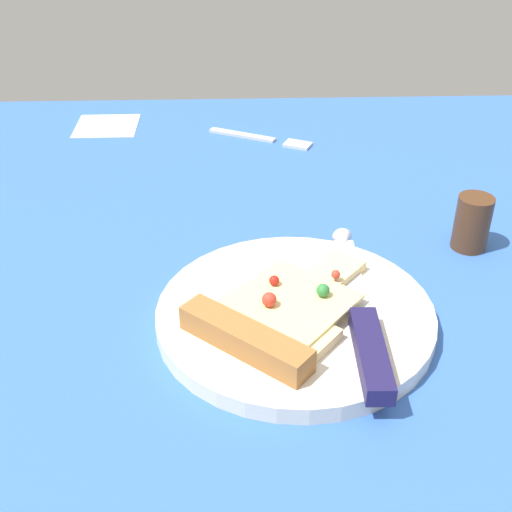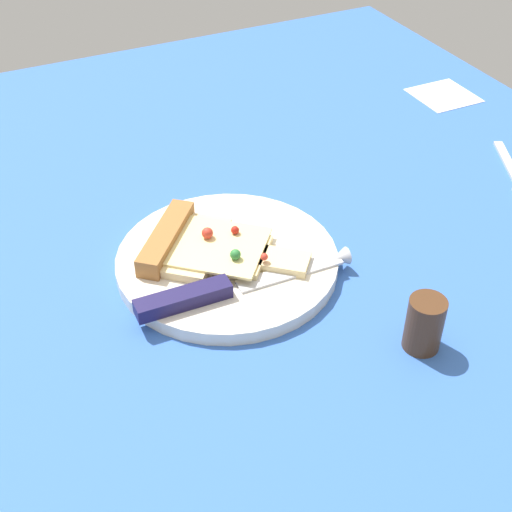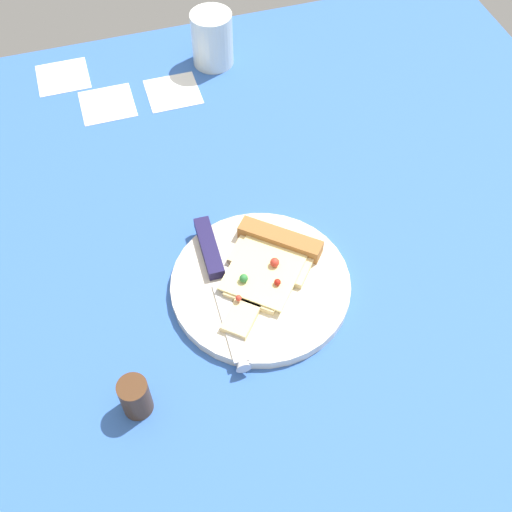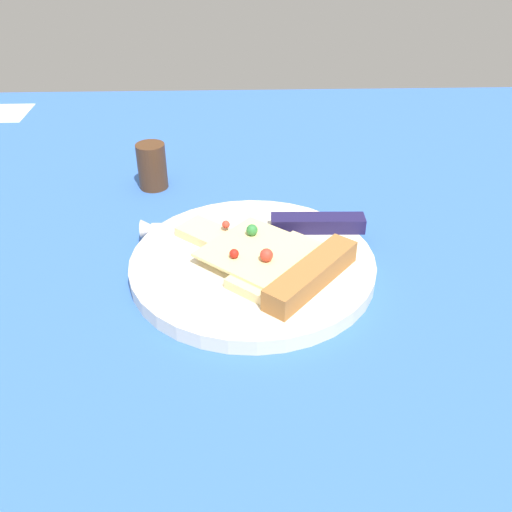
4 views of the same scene
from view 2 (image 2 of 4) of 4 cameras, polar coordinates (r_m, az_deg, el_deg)
The scene contains 5 objects.
ground_plane at distance 81.57cm, azimuth -3.95°, elevation -1.34°, with size 121.87×121.87×3.00cm.
plate at distance 79.39cm, azimuth -2.30°, elevation -0.43°, with size 24.48×24.48×1.58cm, color silver.
pizza_slice at distance 79.06cm, azimuth -4.14°, elevation 0.76°, with size 17.21×18.31×2.58cm.
knife at distance 73.90cm, azimuth -2.44°, elevation -2.54°, with size 2.77×24.05×2.45cm.
pepper_shaker at distance 70.75cm, azimuth 13.23°, elevation -5.28°, with size 3.65×3.65×5.82cm, color #4C2D19.
Camera 2 is at (-58.52, 22.00, 50.94)cm, focal length 50.35 mm.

